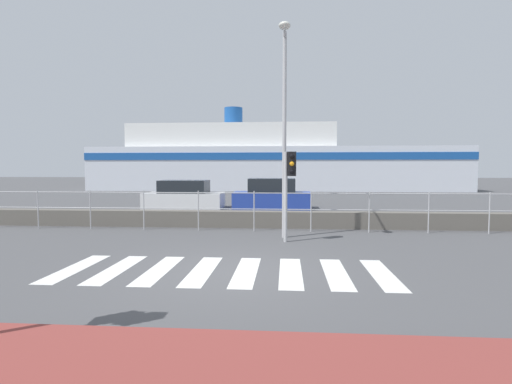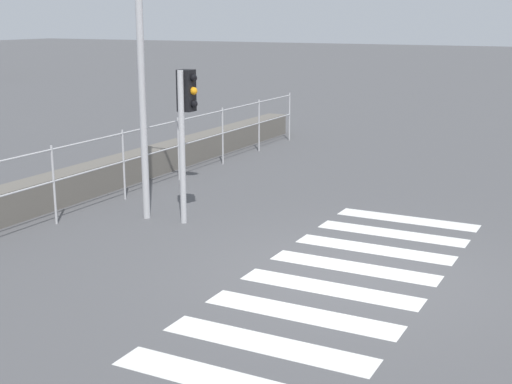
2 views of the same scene
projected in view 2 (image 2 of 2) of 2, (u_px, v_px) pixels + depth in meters
ground_plane at (348, 273)px, 9.69m from camera, size 160.00×160.00×0.00m
crosswalk at (343, 277)px, 9.52m from camera, size 6.75×2.40×0.01m
seawall at (17, 201)px, 12.32m from camera, size 20.87×0.55×0.57m
harbor_fence at (53, 173)px, 11.79m from camera, size 18.82×0.04×1.34m
traffic_light_far at (185, 111)px, 11.71m from camera, size 0.34×0.32×2.56m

